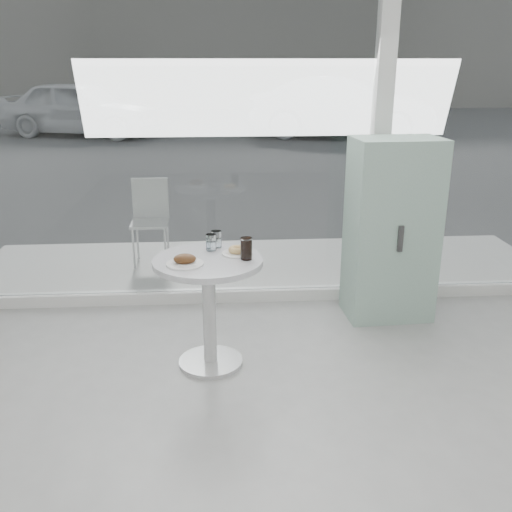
{
  "coord_description": "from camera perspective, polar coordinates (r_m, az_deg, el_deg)",
  "views": [
    {
      "loc": [
        -0.43,
        -1.6,
        1.98
      ],
      "look_at": [
        -0.2,
        1.7,
        0.85
      ],
      "focal_mm": 40.0,
      "sensor_mm": 36.0,
      "label": 1
    }
  ],
  "objects": [
    {
      "name": "patio_chair",
      "position": [
        5.79,
        -10.53,
        3.99
      ],
      "size": [
        0.36,
        0.36,
        0.84
      ],
      "rotation": [
        0.0,
        0.0,
        0.0
      ],
      "color": "silver",
      "rests_on": "patio_deck"
    },
    {
      "name": "car_silver",
      "position": [
        16.07,
        8.6,
        14.46
      ],
      "size": [
        5.11,
        2.76,
        1.6
      ],
      "primitive_type": "imported",
      "rotation": [
        0.0,
        0.0,
        1.34
      ],
      "color": "#9A9CA1",
      "rests_on": "street"
    },
    {
      "name": "water_tumbler_a",
      "position": [
        3.85,
        -4.52,
        1.27
      ],
      "size": [
        0.07,
        0.07,
        0.11
      ],
      "color": "white",
      "rests_on": "main_table"
    },
    {
      "name": "street",
      "position": [
        17.72,
        -2.57,
        12.44
      ],
      "size": [
        40.0,
        24.0,
        0.0
      ],
      "primitive_type": "cube",
      "color": "#3D3D3D",
      "rests_on": "ground"
    },
    {
      "name": "room_shell",
      "position": [
        1.13,
        18.9,
        13.99
      ],
      "size": [
        6.0,
        6.0,
        6.0
      ],
      "color": "silver",
      "rests_on": "ground"
    },
    {
      "name": "far_building",
      "position": [
        26.68,
        -3.25,
        23.2
      ],
      "size": [
        40.0,
        2.0,
        8.0
      ],
      "primitive_type": "cube",
      "color": "gray",
      "rests_on": "ground"
    },
    {
      "name": "mint_cabinet",
      "position": [
        4.62,
        13.39,
        2.52
      ],
      "size": [
        0.69,
        0.48,
        1.44
      ],
      "rotation": [
        0.0,
        0.0,
        0.06
      ],
      "color": "#85AA99",
      "rests_on": "ground"
    },
    {
      "name": "water_tumbler_b",
      "position": [
        3.92,
        -3.99,
        1.6
      ],
      "size": [
        0.07,
        0.07,
        0.12
      ],
      "color": "white",
      "rests_on": "main_table"
    },
    {
      "name": "patio_deck",
      "position": [
        5.76,
        0.56,
        -0.97
      ],
      "size": [
        5.6,
        1.6,
        0.05
      ],
      "primitive_type": "cube",
      "color": "silver",
      "rests_on": "ground"
    },
    {
      "name": "car_white",
      "position": [
        16.98,
        -17.08,
        13.95
      ],
      "size": [
        4.77,
        3.04,
        1.51
      ],
      "primitive_type": "imported",
      "rotation": [
        0.0,
        0.0,
        1.26
      ],
      "color": "silver",
      "rests_on": "street"
    },
    {
      "name": "cola_glass",
      "position": [
        3.67,
        -0.97,
        0.71
      ],
      "size": [
        0.08,
        0.08,
        0.14
      ],
      "color": "white",
      "rests_on": "main_table"
    },
    {
      "name": "storefront",
      "position": [
        4.64,
        2.37,
        15.51
      ],
      "size": [
        5.0,
        0.14,
        3.0
      ],
      "color": "white",
      "rests_on": "ground"
    },
    {
      "name": "main_table",
      "position": [
        3.79,
        -4.75,
        -3.41
      ],
      "size": [
        0.72,
        0.72,
        0.77
      ],
      "color": "silver",
      "rests_on": "ground"
    },
    {
      "name": "plate_fritter",
      "position": [
        3.61,
        -7.07,
        -0.47
      ],
      "size": [
        0.24,
        0.24,
        0.07
      ],
      "color": "white",
      "rests_on": "main_table"
    },
    {
      "name": "plate_donut",
      "position": [
        3.78,
        -1.87,
        0.47
      ],
      "size": [
        0.2,
        0.2,
        0.05
      ],
      "color": "white",
      "rests_on": "main_table"
    }
  ]
}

